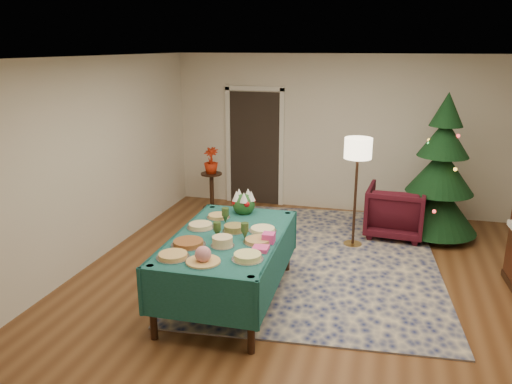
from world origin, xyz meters
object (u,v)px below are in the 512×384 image
(christmas_tree, at_px, (441,174))
(gift_box, at_px, (269,238))
(buffet_table, at_px, (228,249))
(floor_lamp, at_px, (358,155))
(armchair, at_px, (396,209))
(potted_plant, at_px, (211,166))
(side_table, at_px, (212,192))

(christmas_tree, bearing_deg, gift_box, -124.31)
(christmas_tree, bearing_deg, buffet_table, -131.22)
(gift_box, height_order, floor_lamp, floor_lamp)
(christmas_tree, bearing_deg, armchair, -166.87)
(potted_plant, relative_size, christmas_tree, 0.21)
(armchair, relative_size, floor_lamp, 0.54)
(side_table, height_order, potted_plant, potted_plant)
(gift_box, height_order, side_table, gift_box)
(armchair, bearing_deg, christmas_tree, -162.23)
(armchair, bearing_deg, gift_box, 68.31)
(floor_lamp, bearing_deg, side_table, 158.03)
(floor_lamp, height_order, potted_plant, floor_lamp)
(armchair, bearing_deg, potted_plant, -4.03)
(side_table, height_order, christmas_tree, christmas_tree)
(armchair, bearing_deg, buffet_table, 59.90)
(gift_box, bearing_deg, armchair, 63.67)
(buffet_table, xyz_separation_m, armchair, (1.81, 2.62, -0.21))
(side_table, bearing_deg, gift_box, -60.10)
(buffet_table, relative_size, christmas_tree, 0.95)
(gift_box, height_order, armchair, gift_box)
(buffet_table, bearing_deg, christmas_tree, 48.78)
(floor_lamp, bearing_deg, buffet_table, -120.92)
(christmas_tree, bearing_deg, floor_lamp, -149.43)
(gift_box, relative_size, christmas_tree, 0.06)
(buffet_table, relative_size, gift_box, 16.30)
(gift_box, bearing_deg, christmas_tree, 55.69)
(armchair, distance_m, potted_plant, 3.21)
(armchair, height_order, floor_lamp, floor_lamp)
(potted_plant, bearing_deg, christmas_tree, -5.18)
(buffet_table, xyz_separation_m, floor_lamp, (1.23, 2.06, 0.71))
(floor_lamp, bearing_deg, armchair, 43.83)
(floor_lamp, relative_size, potted_plant, 3.52)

